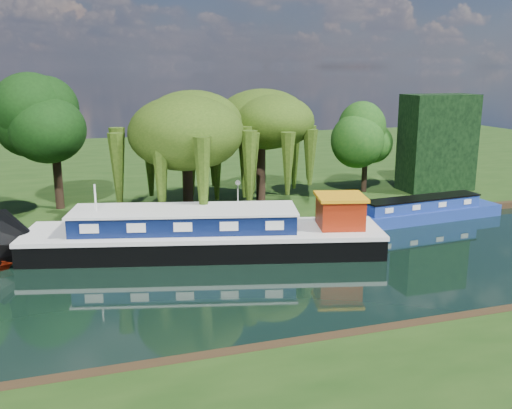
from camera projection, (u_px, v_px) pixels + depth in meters
name	position (u px, v px, depth m)	size (l,w,h in m)	color
ground	(284.00, 273.00, 30.26)	(120.00, 120.00, 0.00)	black
far_bank	(173.00, 166.00, 61.64)	(120.00, 52.00, 0.45)	black
dutch_barge	(208.00, 235.00, 33.33)	(21.15, 9.59, 4.36)	black
narrowboat	(421.00, 212.00, 40.30)	(12.86, 3.11, 1.86)	navy
white_cruiser	(445.00, 218.00, 41.25)	(2.10, 2.43, 1.28)	silver
willow_left	(186.00, 133.00, 37.74)	(6.82, 6.82, 8.17)	black
willow_right	(261.00, 130.00, 42.45)	(6.34, 6.34, 7.73)	black
tree_far_mid	(54.00, 124.00, 40.79)	(5.48, 5.48, 8.96)	black
tree_far_right	(366.00, 139.00, 46.86)	(3.92, 3.92, 6.42)	black
conifer_hedge	(437.00, 143.00, 47.84)	(6.00, 3.00, 8.00)	black
lamppost	(238.00, 189.00, 39.55)	(0.36, 0.36, 2.56)	silver
mooring_posts	(232.00, 218.00, 37.65)	(19.16, 0.16, 1.00)	silver
reeds_near	(490.00, 301.00, 25.18)	(33.70, 1.50, 1.10)	#174311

